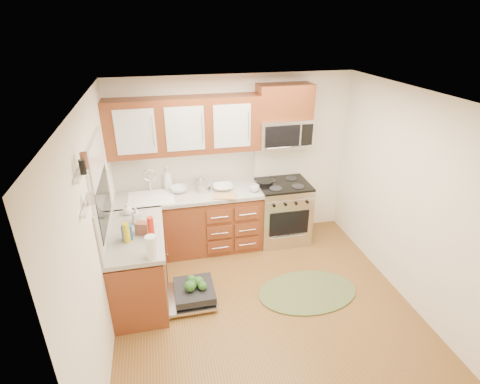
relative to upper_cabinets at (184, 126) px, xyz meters
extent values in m
plane|color=brown|center=(0.73, -1.57, -1.88)|extent=(3.50, 3.50, 0.00)
plane|color=white|center=(0.73, -1.57, 0.62)|extent=(3.50, 3.50, 0.00)
cube|color=white|center=(0.73, 0.18, -0.62)|extent=(3.50, 0.04, 2.50)
cube|color=white|center=(0.73, -3.33, -0.62)|extent=(3.50, 0.04, 2.50)
cube|color=white|center=(-1.02, -1.57, -0.62)|extent=(0.04, 3.50, 2.50)
cube|color=white|center=(2.48, -1.57, -0.62)|extent=(0.04, 3.50, 2.50)
cube|color=maroon|center=(0.00, -0.12, -1.45)|extent=(2.05, 0.60, 0.85)
cube|color=maroon|center=(-0.72, -1.05, -1.45)|extent=(0.60, 1.25, 0.85)
cube|color=#A5A297|center=(0.00, -0.14, -0.97)|extent=(2.07, 0.64, 0.05)
cube|color=#A5A297|center=(-0.71, -1.05, -0.97)|extent=(0.64, 1.27, 0.05)
cube|color=#B6B1A4|center=(0.00, 0.16, -0.67)|extent=(2.05, 0.02, 0.57)
cube|color=#B6B1A4|center=(-1.01, -1.05, -0.67)|extent=(0.02, 1.25, 0.57)
cube|color=maroon|center=(1.41, 0.00, 0.26)|extent=(0.76, 0.35, 0.47)
cube|color=white|center=(-0.98, -1.07, 0.00)|extent=(0.02, 0.96, 0.40)
cube|color=white|center=(-0.99, -1.92, 0.17)|extent=(0.04, 0.40, 0.03)
cube|color=white|center=(-0.99, -1.92, -0.12)|extent=(0.04, 0.40, 0.03)
cylinder|color=black|center=(1.12, -0.09, -0.90)|extent=(0.31, 0.31, 0.05)
cylinder|color=silver|center=(0.21, -0.08, -0.89)|extent=(0.25, 0.25, 0.12)
cube|color=tan|center=(0.49, -0.35, -0.94)|extent=(0.34, 0.27, 0.02)
cylinder|color=silver|center=(0.19, 0.07, -0.88)|extent=(0.12, 0.12, 0.15)
cylinder|color=white|center=(-0.52, -1.59, -0.82)|extent=(0.12, 0.12, 0.25)
cylinder|color=gold|center=(-0.79, -1.23, -0.83)|extent=(0.08, 0.08, 0.23)
cylinder|color=red|center=(-0.52, -1.21, -0.82)|extent=(0.09, 0.09, 0.26)
cube|color=brown|center=(-0.62, -1.09, -0.88)|extent=(0.17, 0.14, 0.14)
cube|color=blue|center=(-0.79, -1.18, -0.86)|extent=(0.11, 0.07, 0.18)
imported|color=#999999|center=(0.50, -0.10, -0.92)|extent=(0.29, 0.29, 0.07)
imported|color=#999999|center=(-0.13, -0.04, -0.91)|extent=(0.27, 0.27, 0.08)
imported|color=#999999|center=(0.93, -0.27, -0.90)|extent=(0.16, 0.16, 0.10)
imported|color=#999999|center=(-0.27, 0.10, -0.78)|extent=(0.15, 0.15, 0.34)
imported|color=#999999|center=(-0.70, -0.82, -0.85)|extent=(0.12, 0.12, 0.20)
imported|color=#999999|center=(-0.82, -0.58, -0.87)|extent=(0.13, 0.13, 0.15)
camera|label=1|loc=(-0.35, -4.95, 1.33)|focal=28.00mm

